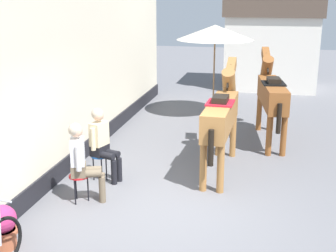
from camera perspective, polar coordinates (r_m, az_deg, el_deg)
ground_plane at (r=10.53m, az=4.24°, el=-2.94°), size 40.00×40.00×0.00m
pub_facade_wall at (r=9.42m, az=-12.50°, el=4.13°), size 0.34×14.00×3.40m
distant_cottage at (r=17.53m, az=12.64°, el=10.46°), size 3.40×2.60×3.50m
seated_visitor_near at (r=7.86m, az=-10.56°, el=-3.95°), size 0.61×0.49×1.39m
seated_visitor_far at (r=8.72m, az=-8.13°, el=-1.79°), size 0.61×0.48×1.39m
saddled_horse_near at (r=9.07m, az=6.61°, el=1.49°), size 0.52×3.00×2.06m
saddled_horse_far at (r=11.15m, az=12.62°, el=3.98°), size 0.74×2.99×2.06m
flower_planter_near at (r=6.93m, az=-19.69°, el=-11.54°), size 0.43×0.43×0.64m
cafe_parasol at (r=12.91m, az=5.82°, el=11.33°), size 2.10×2.10×2.58m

